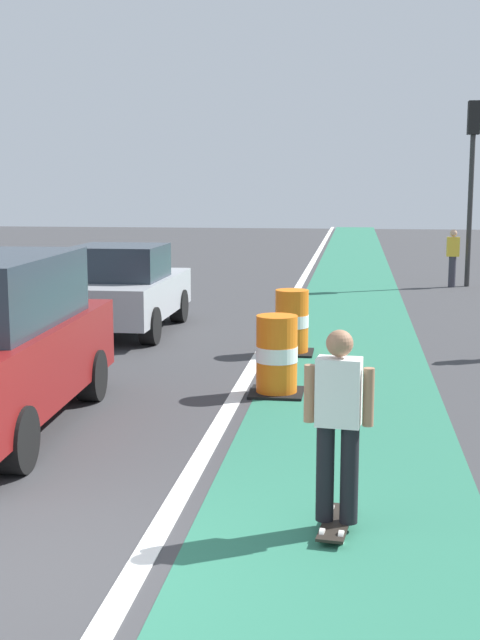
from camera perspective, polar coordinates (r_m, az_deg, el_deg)
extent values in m
plane|color=#38383A|center=(6.65, -15.39, -16.43)|extent=(100.00, 100.00, 0.00)
cube|color=#286B51|center=(17.71, 7.52, -0.12)|extent=(2.50, 80.00, 0.01)
cube|color=silver|center=(17.78, 2.69, -0.01)|extent=(0.20, 80.00, 0.01)
cube|color=black|center=(7.21, 6.54, -13.46)|extent=(0.31, 0.82, 0.02)
cylinder|color=silver|center=(6.97, 6.88, -14.41)|extent=(0.05, 0.11, 0.11)
cylinder|color=silver|center=(6.99, 5.58, -14.31)|extent=(0.05, 0.11, 0.11)
cylinder|color=silver|center=(7.45, 7.43, -12.84)|extent=(0.05, 0.11, 0.11)
cylinder|color=silver|center=(7.47, 6.23, -12.75)|extent=(0.05, 0.11, 0.11)
cylinder|color=black|center=(7.05, 7.42, -10.35)|extent=(0.15, 0.15, 0.82)
cylinder|color=black|center=(7.08, 5.79, -10.25)|extent=(0.15, 0.15, 0.82)
cube|color=white|center=(6.86, 6.71, -4.86)|extent=(0.38, 0.26, 0.56)
cylinder|color=#9E7051|center=(6.84, 8.70, -5.19)|extent=(0.09, 0.09, 0.48)
cylinder|color=#9E7051|center=(6.91, 4.73, -4.98)|extent=(0.09, 0.09, 0.48)
sphere|color=#9E7051|center=(6.78, 6.77, -1.58)|extent=(0.22, 0.22, 0.22)
cylinder|color=black|center=(11.32, -10.05, -3.72)|extent=(0.31, 0.69, 0.68)
cylinder|color=black|center=(8.69, -14.97, -7.84)|extent=(0.31, 0.69, 0.68)
cube|color=#9EA0A5|center=(16.48, -7.88, 1.63)|extent=(1.86, 4.11, 0.72)
cube|color=#232D38|center=(16.17, -8.17, 3.90)|extent=(1.63, 1.73, 0.64)
cylinder|color=black|center=(17.97, -9.30, 1.05)|extent=(0.28, 0.68, 0.68)
cylinder|color=black|center=(17.56, -4.17, 0.97)|extent=(0.28, 0.68, 0.68)
cylinder|color=black|center=(15.58, -12.00, -0.26)|extent=(0.28, 0.68, 0.68)
cylinder|color=black|center=(15.11, -6.13, -0.40)|extent=(0.28, 0.68, 0.68)
cylinder|color=orange|center=(11.50, 2.50, -3.84)|extent=(0.56, 0.56, 0.42)
cylinder|color=white|center=(11.44, 2.51, -2.30)|extent=(0.57, 0.57, 0.21)
cylinder|color=orange|center=(11.38, 2.52, -0.74)|extent=(0.56, 0.56, 0.42)
cube|color=black|center=(11.56, 2.49, -4.95)|extent=(0.73, 0.73, 0.04)
cylinder|color=orange|center=(14.26, 3.52, -1.30)|extent=(0.56, 0.56, 0.42)
cylinder|color=white|center=(14.21, 3.53, -0.05)|extent=(0.57, 0.57, 0.21)
cylinder|color=orange|center=(14.16, 3.55, 1.20)|extent=(0.56, 0.56, 0.42)
cube|color=black|center=(14.30, 3.51, -2.21)|extent=(0.73, 0.73, 0.04)
cylinder|color=#2D2D2D|center=(24.45, 15.32, 7.11)|extent=(0.14, 0.14, 4.20)
cube|color=black|center=(24.51, 15.57, 13.08)|extent=(0.32, 0.32, 0.90)
sphere|color=green|center=(24.51, 15.95, 12.45)|extent=(0.16, 0.16, 0.16)
cylinder|color=#33333D|center=(24.27, 14.18, 3.19)|extent=(0.20, 0.20, 0.86)
cube|color=gold|center=(24.21, 14.25, 4.84)|extent=(0.34, 0.20, 0.54)
sphere|color=tan|center=(24.18, 14.28, 5.73)|extent=(0.20, 0.20, 0.20)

